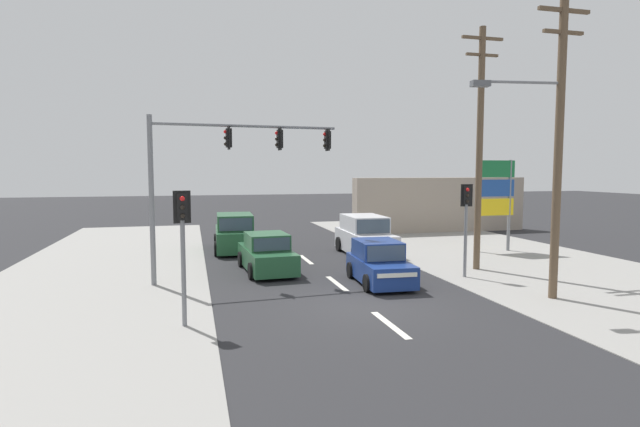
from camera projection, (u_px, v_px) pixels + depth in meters
The scene contains 17 objects.
ground_plane at pixel (365, 305), 15.13m from camera, with size 140.00×140.00×0.00m, color #28282B.
lane_dash_near at pixel (390, 325), 13.20m from camera, with size 0.20×2.40×0.01m, color silver.
lane_dash_mid at pixel (337, 283), 18.02m from camera, with size 0.20×2.40×0.01m, color silver.
lane_dash_far at pixel (306, 259), 22.84m from camera, with size 0.20×2.40×0.01m, color silver.
kerb_right_verge at pixel (567, 276), 19.29m from camera, with size 10.00×44.00×0.02m, color gray.
kerb_left_verge at pixel (88, 291), 16.87m from camera, with size 8.00×40.00×0.02m, color gray.
utility_pole_foreground_right at pixel (555, 139), 15.43m from camera, with size 3.77×0.65×9.37m.
utility_pole_midground_right at pixel (480, 144), 20.11m from camera, with size 1.80×0.26×9.75m.
traffic_signal_mast at pixel (220, 163), 18.07m from camera, with size 6.88×0.77×6.00m.
pedestal_signal_right_kerb at pixel (466, 214), 18.81m from camera, with size 0.44×0.31×3.56m.
pedestal_signal_left_kerb at pixel (183, 235), 12.83m from camera, with size 0.44×0.30×3.56m.
shopping_plaza_sign at pixel (495, 192), 24.84m from camera, with size 2.10×0.16×4.60m.
shopfront_wall_far at pixel (440, 205), 33.14m from camera, with size 12.00×1.00×3.60m, color #A39384.
hatchback_oncoming_mid at pixel (379, 264), 18.03m from camera, with size 1.94×3.72×1.53m.
suv_kerbside_parked at pixel (235, 234), 25.20m from camera, with size 2.20×4.60×1.90m.
suv_receding_far at pixel (365, 237), 24.10m from camera, with size 2.14×4.58×1.90m.
sedan_crossing_left at pixel (267, 254), 20.10m from camera, with size 2.06×4.32×1.56m.
Camera 1 is at (-5.02, -14.02, 4.07)m, focal length 28.00 mm.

